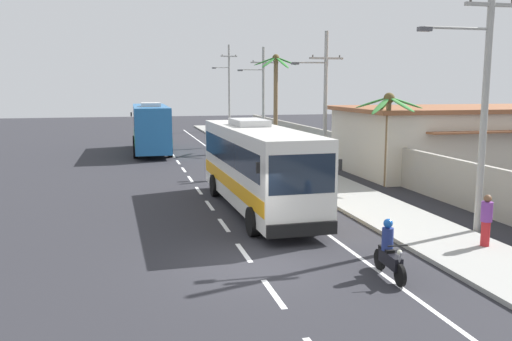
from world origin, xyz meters
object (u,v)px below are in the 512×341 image
at_px(roadside_building, 464,139).
at_px(utility_pole_distant, 229,86).
at_px(palm_nearest, 276,87).
at_px(pedestrian_near_kerb, 328,159).
at_px(pedestrian_midwalk, 486,219).
at_px(motorcycle_beside_bus, 389,254).
at_px(coach_bus_foreground, 257,164).
at_px(utility_pole_nearest, 484,88).
at_px(utility_pole_mid, 324,97).
at_px(palm_second, 388,116).
at_px(utility_pole_far, 262,93).
at_px(coach_bus_far_lane, 151,127).

bearing_deg(roadside_building, utility_pole_distant, 104.14).
xyz_separation_m(utility_pole_distant, palm_nearest, (0.07, -19.87, -0.10)).
bearing_deg(pedestrian_near_kerb, pedestrian_midwalk, 2.56).
bearing_deg(pedestrian_midwalk, roadside_building, -59.30).
bearing_deg(motorcycle_beside_bus, coach_bus_foreground, 100.13).
bearing_deg(coach_bus_foreground, roadside_building, 26.08).
relative_size(utility_pole_nearest, utility_pole_distant, 0.99).
bearing_deg(utility_pole_mid, coach_bus_foreground, -124.26).
height_order(utility_pole_nearest, palm_second, utility_pole_nearest).
relative_size(coach_bus_foreground, palm_nearest, 1.46).
distance_m(utility_pole_far, utility_pole_distant, 15.41).
relative_size(coach_bus_foreground, coach_bus_far_lane, 1.05).
relative_size(utility_pole_mid, utility_pole_far, 0.99).
height_order(pedestrian_midwalk, utility_pole_far, utility_pole_far).
bearing_deg(pedestrian_near_kerb, palm_second, 34.80).
bearing_deg(roadside_building, utility_pole_mid, 163.23).
bearing_deg(pedestrian_near_kerb, coach_bus_far_lane, -144.41).
height_order(pedestrian_midwalk, utility_pole_mid, utility_pole_mid).
bearing_deg(palm_nearest, utility_pole_nearest, -90.07).
relative_size(pedestrian_midwalk, utility_pole_nearest, 0.17).
relative_size(motorcycle_beside_bus, palm_nearest, 0.25).
distance_m(utility_pole_mid, roadside_building, 9.01).
bearing_deg(palm_nearest, utility_pole_distant, 90.20).
distance_m(pedestrian_near_kerb, roadside_building, 9.16).
bearing_deg(palm_nearest, pedestrian_midwalk, -91.84).
bearing_deg(pedestrian_near_kerb, utility_pole_distant, -178.17).
bearing_deg(pedestrian_midwalk, palm_nearest, -28.96).
distance_m(coach_bus_foreground, palm_nearest, 22.01).
height_order(coach_bus_far_lane, pedestrian_midwalk, coach_bus_far_lane).
bearing_deg(pedestrian_midwalk, coach_bus_foreground, 11.00).
bearing_deg(coach_bus_far_lane, utility_pole_mid, -48.86).
bearing_deg(roadside_building, coach_bus_far_lane, 142.62).
height_order(utility_pole_nearest, utility_pole_mid, utility_pole_nearest).
bearing_deg(pedestrian_midwalk, motorcycle_beside_bus, 82.76).
distance_m(utility_pole_nearest, palm_second, 9.41).
distance_m(pedestrian_midwalk, utility_pole_nearest, 4.58).
xyz_separation_m(utility_pole_mid, utility_pole_distant, (-0.11, 30.80, 0.68)).
bearing_deg(palm_nearest, pedestrian_near_kerb, -93.23).
xyz_separation_m(motorcycle_beside_bus, roadside_building, (13.39, 16.16, 1.35)).
height_order(utility_pole_far, roadside_building, utility_pole_far).
height_order(coach_bus_foreground, motorcycle_beside_bus, coach_bus_foreground).
bearing_deg(coach_bus_far_lane, motorcycle_beside_bus, -80.68).
height_order(utility_pole_mid, palm_nearest, utility_pole_mid).
relative_size(motorcycle_beside_bus, utility_pole_mid, 0.23).
bearing_deg(utility_pole_nearest, utility_pole_distant, 90.05).
xyz_separation_m(pedestrian_midwalk, utility_pole_mid, (0.94, 17.14, 3.53)).
relative_size(coach_bus_far_lane, utility_pole_mid, 1.26).
bearing_deg(utility_pole_distant, motorcycle_beside_bus, -95.77).
bearing_deg(utility_pole_mid, utility_pole_nearest, -90.26).
distance_m(utility_pole_far, palm_nearest, 4.50).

